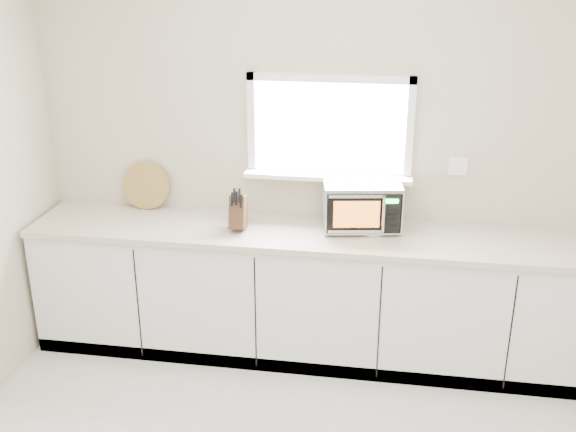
# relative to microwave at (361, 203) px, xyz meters

# --- Properties ---
(back_wall) EXTENTS (4.00, 0.17, 2.70)m
(back_wall) POSITION_rel_microwave_xyz_m (-0.24, 0.18, 0.28)
(back_wall) COLOR beige
(back_wall) RESTS_ON ground
(cabinets) EXTENTS (3.92, 0.60, 0.88)m
(cabinets) POSITION_rel_microwave_xyz_m (-0.24, -0.12, -0.65)
(cabinets) COLOR silver
(cabinets) RESTS_ON ground
(countertop) EXTENTS (3.92, 0.64, 0.04)m
(countertop) POSITION_rel_microwave_xyz_m (-0.24, -0.13, -0.19)
(countertop) COLOR beige
(countertop) RESTS_ON cabinets
(microwave) EXTENTS (0.55, 0.46, 0.32)m
(microwave) POSITION_rel_microwave_xyz_m (0.00, 0.00, 0.00)
(microwave) COLOR black
(microwave) RESTS_ON countertop
(knife_block) EXTENTS (0.10, 0.21, 0.30)m
(knife_block) POSITION_rel_microwave_xyz_m (-0.79, -0.17, -0.04)
(knife_block) COLOR #3F2916
(knife_block) RESTS_ON countertop
(cutting_board) EXTENTS (0.34, 0.08, 0.34)m
(cutting_board) POSITION_rel_microwave_xyz_m (-1.52, 0.12, 0.00)
(cutting_board) COLOR olive
(cutting_board) RESTS_ON countertop
(coffee_grinder) EXTENTS (0.16, 0.16, 0.24)m
(coffee_grinder) POSITION_rel_microwave_xyz_m (0.09, -0.11, -0.05)
(coffee_grinder) COLOR #B5B8BD
(coffee_grinder) RESTS_ON countertop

